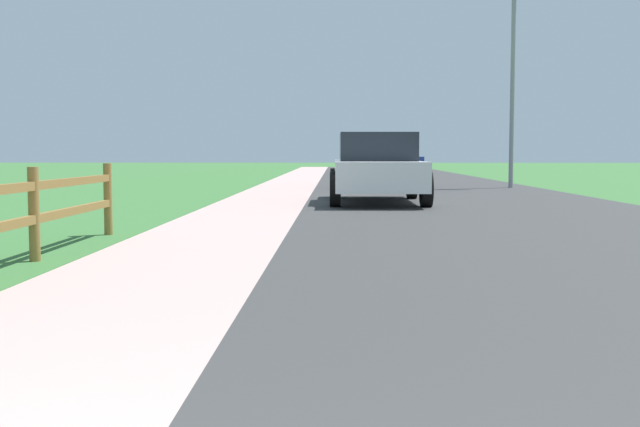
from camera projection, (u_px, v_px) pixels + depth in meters
name	position (u px, v px, depth m)	size (l,w,h in m)	color
ground_plane	(316.00, 186.00, 25.96)	(120.00, 120.00, 0.00)	#386C34
road_asphalt	(417.00, 184.00, 27.88)	(7.00, 66.00, 0.01)	#363636
curb_concrete	(232.00, 184.00, 28.01)	(6.00, 66.00, 0.01)	#BD9C95
grass_verge	(190.00, 184.00, 28.05)	(5.00, 66.00, 0.00)	#386C34
parked_suv_white	(377.00, 168.00, 17.65)	(2.09, 4.77, 1.53)	white
parked_car_blue	(387.00, 163.00, 24.76)	(2.07, 4.93, 1.57)	navy
street_lamp	(516.00, 69.00, 24.75)	(1.17, 0.20, 6.20)	gray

